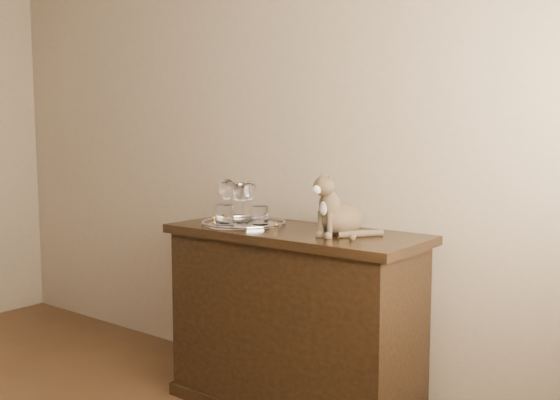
% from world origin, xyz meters
% --- Properties ---
extents(wall_back, '(4.00, 0.10, 2.70)m').
position_xyz_m(wall_back, '(0.00, 2.25, 1.35)').
color(wall_back, tan).
rests_on(wall_back, ground).
extents(wall_right, '(0.10, 4.50, 2.70)m').
position_xyz_m(wall_right, '(2.00, 0.00, 1.35)').
color(wall_right, tan).
rests_on(wall_right, ground).
extents(sideboard, '(1.20, 0.50, 0.85)m').
position_xyz_m(sideboard, '(0.60, 1.94, 0.42)').
color(sideboard, black).
rests_on(sideboard, ground).
extents(tray, '(0.40, 0.40, 0.01)m').
position_xyz_m(tray, '(0.32, 1.91, 0.85)').
color(tray, silver).
rests_on(tray, sideboard).
extents(wine_glass_a, '(0.07, 0.07, 0.19)m').
position_xyz_m(wine_glass_a, '(0.25, 1.94, 0.95)').
color(wine_glass_a, silver).
rests_on(wine_glass_a, tray).
extents(wine_glass_b, '(0.07, 0.07, 0.19)m').
position_xyz_m(wine_glass_b, '(0.29, 1.99, 0.95)').
color(wine_glass_b, silver).
rests_on(wine_glass_b, tray).
extents(wine_glass_c, '(0.08, 0.08, 0.21)m').
position_xyz_m(wine_glass_c, '(0.24, 1.88, 0.96)').
color(wine_glass_c, silver).
rests_on(wine_glass_c, tray).
extents(wine_glass_d, '(0.07, 0.07, 0.19)m').
position_xyz_m(wine_glass_d, '(0.30, 1.93, 0.95)').
color(wine_glass_d, white).
rests_on(wine_glass_d, tray).
extents(tumbler_b, '(0.09, 0.09, 0.10)m').
position_xyz_m(tumbler_b, '(0.31, 1.79, 0.91)').
color(tumbler_b, white).
rests_on(tumbler_b, tray).
extents(tumbler_c, '(0.08, 0.08, 0.09)m').
position_xyz_m(tumbler_c, '(0.41, 1.92, 0.90)').
color(tumbler_c, silver).
rests_on(tumbler_c, tray).
extents(cat, '(0.32, 0.30, 0.28)m').
position_xyz_m(cat, '(0.84, 1.94, 0.99)').
color(cat, brown).
rests_on(cat, sideboard).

